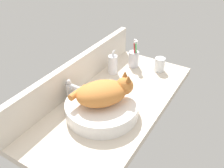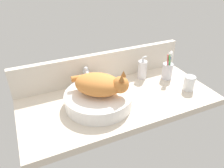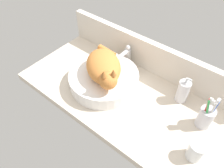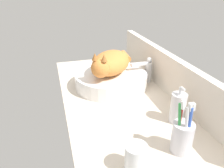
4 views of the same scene
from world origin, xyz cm
name	(u,v)px [view 1 (image 1 of 4)]	position (x,y,z in cm)	size (l,w,h in cm)	color
ground_plane	(113,103)	(0.00, 0.00, -2.00)	(111.17, 52.53, 4.00)	beige
backsplash_panel	(77,74)	(0.00, 24.46, 9.16)	(111.17, 3.60, 18.33)	silver
sink_basin	(102,108)	(-12.74, -1.00, 3.66)	(36.71, 36.71, 7.33)	white
cat	(104,92)	(-11.62, -1.79, 13.09)	(30.14, 28.88, 14.00)	orange
faucet	(71,90)	(-12.56, 18.53, 7.30)	(3.60, 11.81, 13.60)	silver
soap_dispenser	(113,64)	(24.32, 14.96, 6.15)	(5.82, 5.82, 15.36)	silver
toothbrush_cup	(134,58)	(39.02, 7.64, 5.82)	(6.73, 6.73, 18.70)	silver
water_glass	(160,65)	(42.40, -9.32, 3.94)	(6.53, 6.53, 8.94)	white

